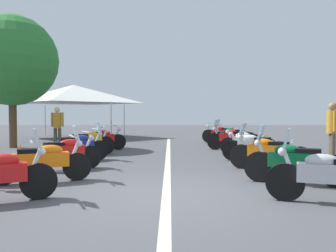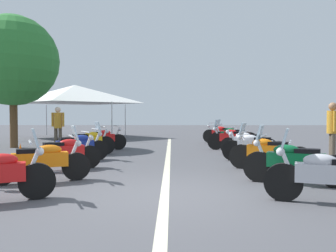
{
  "view_description": "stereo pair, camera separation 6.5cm",
  "coord_description": "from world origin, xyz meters",
  "px_view_note": "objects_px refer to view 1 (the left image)",
  "views": [
    {
      "loc": [
        -6.31,
        -0.06,
        1.44
      ],
      "look_at": [
        5.42,
        0.0,
        1.04
      ],
      "focal_mm": 38.11,
      "sensor_mm": 36.0,
      "label": 1
    },
    {
      "loc": [
        -6.31,
        -0.13,
        1.44
      ],
      "look_at": [
        5.42,
        0.0,
        1.04
      ],
      "focal_mm": 38.11,
      "sensor_mm": 36.0,
      "label": 2
    }
  ],
  "objects_px": {
    "motorcycle_right_row_6": "(232,136)",
    "traffic_cone_0": "(20,155)",
    "motorcycle_right_row_5": "(234,138)",
    "motorcycle_left_row_3": "(76,146)",
    "motorcycle_left_row_4": "(87,142)",
    "motorcycle_right_row_7": "(223,134)",
    "event_tent": "(74,94)",
    "motorcycle_left_row_2": "(64,153)",
    "bystander_0": "(332,128)",
    "roadside_tree_0": "(12,61)",
    "motorcycle_left_row_5": "(100,139)",
    "motorcycle_right_row_3": "(255,146)",
    "motorcycle_left_row_1": "(43,161)",
    "motorcycle_right_row_1": "(295,162)",
    "motorcycle_right_row_2": "(269,152)",
    "motorcycle_right_row_0": "(332,175)",
    "bystander_1": "(57,124)",
    "motorcycle_right_row_4": "(247,142)"
  },
  "relations": [
    {
      "from": "motorcycle_right_row_6",
      "to": "traffic_cone_0",
      "type": "xyz_separation_m",
      "value": [
        -5.9,
        7.01,
        -0.18
      ]
    },
    {
      "from": "motorcycle_right_row_5",
      "to": "motorcycle_right_row_6",
      "type": "xyz_separation_m",
      "value": [
        1.83,
        -0.27,
        -0.01
      ]
    },
    {
      "from": "motorcycle_left_row_3",
      "to": "motorcycle_left_row_4",
      "type": "distance_m",
      "value": 1.54
    },
    {
      "from": "motorcycle_right_row_5",
      "to": "motorcycle_right_row_7",
      "type": "distance_m",
      "value": 3.5
    },
    {
      "from": "motorcycle_right_row_5",
      "to": "event_tent",
      "type": "relative_size",
      "value": 0.35
    },
    {
      "from": "motorcycle_left_row_2",
      "to": "motorcycle_left_row_3",
      "type": "relative_size",
      "value": 0.97
    },
    {
      "from": "motorcycle_left_row_3",
      "to": "bystander_0",
      "type": "relative_size",
      "value": 1.05
    },
    {
      "from": "motorcycle_right_row_7",
      "to": "roadside_tree_0",
      "type": "xyz_separation_m",
      "value": [
        -2.41,
        9.31,
        3.24
      ]
    },
    {
      "from": "motorcycle_left_row_5",
      "to": "motorcycle_right_row_5",
      "type": "xyz_separation_m",
      "value": [
        0.04,
        -5.29,
        0.02
      ]
    },
    {
      "from": "motorcycle_left_row_2",
      "to": "traffic_cone_0",
      "type": "xyz_separation_m",
      "value": [
        0.95,
        1.51,
        -0.16
      ]
    },
    {
      "from": "motorcycle_left_row_5",
      "to": "motorcycle_right_row_7",
      "type": "height_order",
      "value": "motorcycle_right_row_7"
    },
    {
      "from": "motorcycle_left_row_3",
      "to": "motorcycle_right_row_3",
      "type": "distance_m",
      "value": 5.42
    },
    {
      "from": "motorcycle_left_row_1",
      "to": "motorcycle_right_row_6",
      "type": "relative_size",
      "value": 0.99
    },
    {
      "from": "motorcycle_right_row_1",
      "to": "motorcycle_right_row_2",
      "type": "relative_size",
      "value": 1.03
    },
    {
      "from": "motorcycle_left_row_2",
      "to": "motorcycle_left_row_4",
      "type": "xyz_separation_m",
      "value": [
        3.27,
        0.16,
        0.01
      ]
    },
    {
      "from": "motorcycle_right_row_7",
      "to": "traffic_cone_0",
      "type": "relative_size",
      "value": 3.25
    },
    {
      "from": "motorcycle_left_row_3",
      "to": "motorcycle_right_row_6",
      "type": "bearing_deg",
      "value": 11.73
    },
    {
      "from": "motorcycle_right_row_0",
      "to": "motorcycle_right_row_7",
      "type": "relative_size",
      "value": 1.02
    },
    {
      "from": "motorcycle_right_row_5",
      "to": "motorcycle_right_row_6",
      "type": "bearing_deg",
      "value": -75.76
    },
    {
      "from": "motorcycle_left_row_2",
      "to": "traffic_cone_0",
      "type": "relative_size",
      "value": 2.92
    },
    {
      "from": "motorcycle_left_row_4",
      "to": "bystander_0",
      "type": "distance_m",
      "value": 7.87
    },
    {
      "from": "traffic_cone_0",
      "to": "bystander_0",
      "type": "bearing_deg",
      "value": -87.9
    },
    {
      "from": "event_tent",
      "to": "roadside_tree_0",
      "type": "bearing_deg",
      "value": 172.1
    },
    {
      "from": "motorcycle_left_row_4",
      "to": "traffic_cone_0",
      "type": "bearing_deg",
      "value": -148.28
    },
    {
      "from": "motorcycle_left_row_5",
      "to": "motorcycle_right_row_0",
      "type": "xyz_separation_m",
      "value": [
        -8.39,
        -5.34,
        0.01
      ]
    },
    {
      "from": "motorcycle_right_row_1",
      "to": "roadside_tree_0",
      "type": "bearing_deg",
      "value": -16.25
    },
    {
      "from": "bystander_0",
      "to": "roadside_tree_0",
      "type": "distance_m",
      "value": 12.67
    },
    {
      "from": "motorcycle_right_row_5",
      "to": "bystander_1",
      "type": "distance_m",
      "value": 7.19
    },
    {
      "from": "motorcycle_left_row_2",
      "to": "bystander_1",
      "type": "xyz_separation_m",
      "value": [
        5.55,
        1.91,
        0.57
      ]
    },
    {
      "from": "motorcycle_left_row_3",
      "to": "event_tent",
      "type": "relative_size",
      "value": 0.31
    },
    {
      "from": "motorcycle_left_row_5",
      "to": "motorcycle_right_row_1",
      "type": "height_order",
      "value": "motorcycle_right_row_1"
    },
    {
      "from": "motorcycle_left_row_3",
      "to": "motorcycle_left_row_4",
      "type": "relative_size",
      "value": 1.01
    },
    {
      "from": "traffic_cone_0",
      "to": "motorcycle_right_row_4",
      "type": "bearing_deg",
      "value": -70.6
    },
    {
      "from": "motorcycle_right_row_4",
      "to": "roadside_tree_0",
      "type": "xyz_separation_m",
      "value": [
        2.71,
        9.42,
        3.26
      ]
    },
    {
      "from": "motorcycle_right_row_5",
      "to": "motorcycle_right_row_6",
      "type": "height_order",
      "value": "motorcycle_right_row_5"
    },
    {
      "from": "motorcycle_left_row_1",
      "to": "motorcycle_right_row_3",
      "type": "bearing_deg",
      "value": 9.37
    },
    {
      "from": "bystander_1",
      "to": "motorcycle_right_row_7",
      "type": "bearing_deg",
      "value": -66.94
    },
    {
      "from": "motorcycle_left_row_2",
      "to": "bystander_1",
      "type": "height_order",
      "value": "bystander_1"
    },
    {
      "from": "motorcycle_right_row_3",
      "to": "motorcycle_right_row_4",
      "type": "xyz_separation_m",
      "value": [
        1.62,
        -0.14,
        -0.01
      ]
    },
    {
      "from": "motorcycle_left_row_4",
      "to": "roadside_tree_0",
      "type": "relative_size",
      "value": 0.33
    },
    {
      "from": "motorcycle_left_row_3",
      "to": "motorcycle_left_row_5",
      "type": "height_order",
      "value": "motorcycle_left_row_3"
    },
    {
      "from": "motorcycle_right_row_0",
      "to": "motorcycle_right_row_5",
      "type": "distance_m",
      "value": 8.43
    },
    {
      "from": "bystander_1",
      "to": "motorcycle_left_row_2",
      "type": "bearing_deg",
      "value": -160.24
    },
    {
      "from": "traffic_cone_0",
      "to": "motorcycle_left_row_1",
      "type": "bearing_deg",
      "value": -148.92
    },
    {
      "from": "motorcycle_left_row_2",
      "to": "motorcycle_right_row_3",
      "type": "distance_m",
      "value": 5.58
    },
    {
      "from": "traffic_cone_0",
      "to": "bystander_0",
      "type": "distance_m",
      "value": 8.97
    },
    {
      "from": "motorcycle_right_row_4",
      "to": "motorcycle_right_row_2",
      "type": "bearing_deg",
      "value": 111.42
    },
    {
      "from": "motorcycle_right_row_3",
      "to": "event_tent",
      "type": "xyz_separation_m",
      "value": [
        10.73,
        8.39,
        2.2
      ]
    },
    {
      "from": "motorcycle_left_row_1",
      "to": "traffic_cone_0",
      "type": "xyz_separation_m",
      "value": [
        2.58,
        1.56,
        -0.16
      ]
    },
    {
      "from": "motorcycle_left_row_5",
      "to": "motorcycle_right_row_2",
      "type": "height_order",
      "value": "motorcycle_right_row_2"
    }
  ]
}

